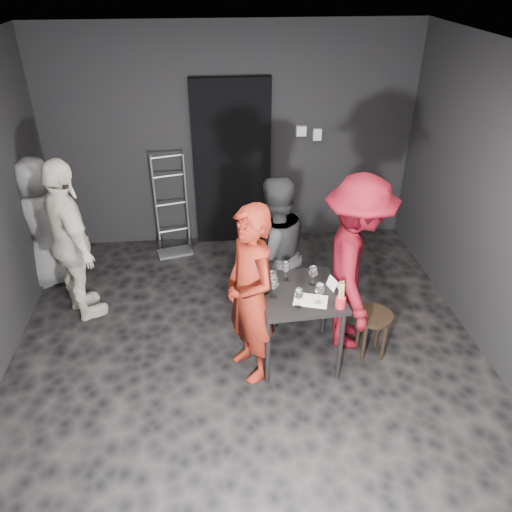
{
  "coord_description": "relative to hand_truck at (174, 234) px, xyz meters",
  "views": [
    {
      "loc": [
        -0.27,
        -3.43,
        3.31
      ],
      "look_at": [
        0.08,
        0.25,
        1.05
      ],
      "focal_mm": 35.0,
      "sensor_mm": 36.0,
      "label": 1
    }
  ],
  "objects": [
    {
      "name": "floor",
      "position": [
        0.78,
        -2.21,
        -0.23
      ],
      "size": [
        4.5,
        5.0,
        0.02
      ],
      "primitive_type": "cube",
      "color": "black",
      "rests_on": "ground"
    },
    {
      "name": "ceiling",
      "position": [
        0.78,
        -2.21,
        2.47
      ],
      "size": [
        4.5,
        5.0,
        0.02
      ],
      "primitive_type": "cube",
      "color": "silver",
      "rests_on": "ground"
    },
    {
      "name": "wall_back",
      "position": [
        0.78,
        0.29,
        1.12
      ],
      "size": [
        4.5,
        0.04,
        2.7
      ],
      "primitive_type": "cube",
      "color": "black",
      "rests_on": "ground"
    },
    {
      "name": "doorway",
      "position": [
        0.78,
        0.23,
        0.82
      ],
      "size": [
        0.95,
        0.1,
        2.1
      ],
      "primitive_type": "cube",
      "color": "black",
      "rests_on": "ground"
    },
    {
      "name": "wallbox_upper",
      "position": [
        1.63,
        0.24,
        1.22
      ],
      "size": [
        0.12,
        0.06,
        0.12
      ],
      "primitive_type": "cube",
      "color": "#B7B7B2",
      "rests_on": "wall_back"
    },
    {
      "name": "wallbox_lower",
      "position": [
        1.83,
        0.24,
        1.17
      ],
      "size": [
        0.1,
        0.06,
        0.14
      ],
      "primitive_type": "cube",
      "color": "#B7B7B2",
      "rests_on": "wall_back"
    },
    {
      "name": "hand_truck",
      "position": [
        0.0,
        0.0,
        0.0
      ],
      "size": [
        0.42,
        0.35,
        1.27
      ],
      "rotation": [
        0.0,
        0.0,
        0.24
      ],
      "color": "#B2B2B7",
      "rests_on": "floor"
    },
    {
      "name": "tasting_table",
      "position": [
        1.24,
        -2.11,
        0.42
      ],
      "size": [
        0.72,
        0.72,
        0.75
      ],
      "rotation": [
        0.0,
        0.0,
        0.06
      ],
      "color": "black",
      "rests_on": "floor"
    },
    {
      "name": "stool",
      "position": [
        1.93,
        -2.15,
        0.15
      ],
      "size": [
        0.35,
        0.35,
        0.47
      ],
      "rotation": [
        0.0,
        0.0,
        0.12
      ],
      "color": "#362A1F",
      "rests_on": "floor"
    },
    {
      "name": "server_red",
      "position": [
        0.78,
        -2.25,
        0.69
      ],
      "size": [
        0.68,
        0.79,
        1.84
      ],
      "primitive_type": "imported",
      "rotation": [
        0.0,
        0.0,
        -1.15
      ],
      "color": "maroon",
      "rests_on": "floor"
    },
    {
      "name": "woman_black",
      "position": [
        1.08,
        -1.49,
        0.59
      ],
      "size": [
        0.91,
        0.71,
        1.64
      ],
      "primitive_type": "imported",
      "rotation": [
        0.0,
        0.0,
        3.54
      ],
      "color": "black",
      "rests_on": "floor"
    },
    {
      "name": "man_maroon",
      "position": [
        1.78,
        -1.91,
        0.77
      ],
      "size": [
        0.83,
        1.38,
        2.0
      ],
      "primitive_type": "imported",
      "rotation": [
        0.0,
        0.0,
        1.38
      ],
      "color": "#600914",
      "rests_on": "floor"
    },
    {
      "name": "bystander_cream",
      "position": [
        -0.9,
        -1.23,
        0.76
      ],
      "size": [
        1.08,
        1.27,
        1.98
      ],
      "primitive_type": "imported",
      "rotation": [
        0.0,
        0.0,
        2.13
      ],
      "color": "silver",
      "rests_on": "floor"
    },
    {
      "name": "bystander_grey",
      "position": [
        -1.36,
        -0.56,
        0.53
      ],
      "size": [
        0.84,
        0.74,
        1.52
      ],
      "primitive_type": "imported",
      "rotation": [
        0.0,
        0.0,
        3.71
      ],
      "color": "slate",
      "rests_on": "floor"
    },
    {
      "name": "tasting_mat",
      "position": [
        1.3,
        -2.25,
        0.52
      ],
      "size": [
        0.33,
        0.27,
        0.0
      ],
      "primitive_type": "cube",
      "rotation": [
        0.0,
        0.0,
        -0.3
      ],
      "color": "white",
      "rests_on": "tasting_table"
    },
    {
      "name": "wine_glass_a",
      "position": [
        0.99,
        -2.17,
        0.63
      ],
      "size": [
        0.09,
        0.09,
        0.22
      ],
      "primitive_type": null,
      "rotation": [
        0.0,
        0.0,
        0.08
      ],
      "color": "white",
      "rests_on": "tasting_table"
    },
    {
      "name": "wine_glass_b",
      "position": [
        1.0,
        -2.07,
        0.63
      ],
      "size": [
        0.11,
        0.11,
        0.22
      ],
      "primitive_type": null,
      "rotation": [
        0.0,
        0.0,
        -0.4
      ],
      "color": "white",
      "rests_on": "tasting_table"
    },
    {
      "name": "wine_glass_c",
      "position": [
        1.14,
        -1.92,
        0.63
      ],
      "size": [
        0.08,
        0.08,
        0.21
      ],
      "primitive_type": null,
      "rotation": [
        0.0,
        0.0,
        0.04
      ],
      "color": "white",
      "rests_on": "tasting_table"
    },
    {
      "name": "wine_glass_d",
      "position": [
        1.18,
        -2.33,
        0.62
      ],
      "size": [
        0.08,
        0.08,
        0.2
      ],
      "primitive_type": null,
      "rotation": [
        0.0,
        0.0,
        0.05
      ],
      "color": "white",
      "rests_on": "tasting_table"
    },
    {
      "name": "wine_glass_e",
      "position": [
        1.36,
        -2.29,
        0.63
      ],
      "size": [
        0.09,
        0.09,
        0.21
      ],
      "primitive_type": null,
      "rotation": [
        0.0,
        0.0,
        0.1
      ],
      "color": "white",
      "rests_on": "tasting_table"
    },
    {
      "name": "wine_glass_f",
      "position": [
        1.36,
        -2.02,
        0.63
      ],
      "size": [
        0.1,
        0.1,
        0.21
      ],
      "primitive_type": null,
      "rotation": [
        0.0,
        0.0,
        0.34
      ],
      "color": "white",
      "rests_on": "tasting_table"
    },
    {
      "name": "wine_bottle",
      "position": [
        0.93,
        -2.1,
        0.64
      ],
      "size": [
        0.08,
        0.08,
        0.32
      ],
      "rotation": [
        0.0,
        0.0,
        0.35
      ],
      "color": "black",
      "rests_on": "tasting_table"
    },
    {
      "name": "breadstick_cup",
      "position": [
        1.53,
        -2.37,
        0.64
      ],
      "size": [
        0.09,
        0.09,
        0.27
      ],
      "rotation": [
        0.0,
        0.0,
        -0.43
      ],
      "color": "red",
      "rests_on": "tasting_table"
    },
    {
      "name": "reserved_card",
      "position": [
        1.53,
        -2.09,
        0.57
      ],
      "size": [
        0.12,
        0.15,
        0.1
      ],
      "primitive_type": null,
      "rotation": [
        0.0,
        0.0,
        0.29
      ],
      "color": "white",
      "rests_on": "tasting_table"
    }
  ]
}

